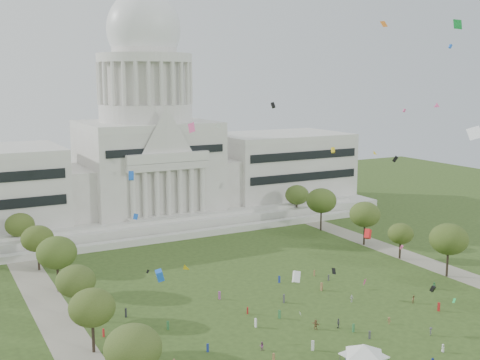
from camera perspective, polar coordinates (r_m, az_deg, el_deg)
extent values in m
plane|color=#33481C|center=(121.01, 10.46, -14.51)|extent=(400.00, 400.00, 0.00)
cube|color=silver|center=(217.61, -8.76, -2.99)|extent=(160.00, 60.00, 4.00)
cube|color=silver|center=(187.88, -5.36, -5.25)|extent=(130.00, 3.00, 2.00)
cube|color=silver|center=(194.69, -6.29, -4.28)|extent=(140.00, 3.00, 5.00)
cube|color=beige|center=(237.95, 3.82, 1.37)|extent=(50.00, 34.00, 22.00)
cube|color=beige|center=(205.58, -15.65, -1.13)|extent=(12.00, 26.00, 16.00)
cube|color=beige|center=(223.21, -2.02, 0.05)|extent=(12.00, 26.00, 16.00)
cube|color=beige|center=(213.77, -8.78, 1.15)|extent=(44.00, 38.00, 28.00)
cube|color=beige|center=(194.75, -6.83, 1.32)|extent=(28.00, 3.00, 2.40)
cube|color=black|center=(223.43, 6.16, 1.31)|extent=(46.00, 0.40, 11.00)
cylinder|color=beige|center=(211.81, -8.91, 6.34)|extent=(32.00, 32.00, 6.00)
cylinder|color=beige|center=(211.49, -8.98, 9.05)|extent=(28.00, 28.00, 14.00)
cylinder|color=silver|center=(211.59, -9.04, 11.35)|extent=(32.40, 32.40, 3.00)
cylinder|color=beige|center=(211.83, -9.08, 12.84)|extent=(22.00, 22.00, 8.00)
ellipsoid|color=white|center=(212.10, -9.11, 13.92)|extent=(25.00, 25.00, 26.20)
cube|color=gray|center=(127.50, -16.50, -13.45)|extent=(8.00, 160.00, 0.04)
cube|color=gray|center=(172.34, 16.80, -7.35)|extent=(8.00, 160.00, 0.04)
ellipsoid|color=#3A4D1E|center=(95.46, -10.12, -15.43)|extent=(8.86, 8.86, 7.25)
cylinder|color=black|center=(115.60, -13.74, -14.34)|extent=(0.56, 0.56, 5.47)
ellipsoid|color=#384B19|center=(113.39, -13.86, -11.66)|extent=(8.42, 8.42, 6.89)
cylinder|color=black|center=(160.53, 19.05, -7.58)|extent=(0.56, 0.56, 6.20)
ellipsoid|color=#324915|center=(158.77, 19.19, -5.31)|extent=(9.55, 9.55, 7.82)
cylinder|color=black|center=(130.82, -15.20, -11.55)|extent=(0.56, 0.56, 5.27)
ellipsoid|color=#35481B|center=(128.93, -15.31, -9.23)|extent=(8.12, 8.12, 6.65)
cylinder|color=black|center=(172.34, 14.92, -6.48)|extent=(0.56, 0.56, 4.56)
ellipsoid|color=#344815|center=(171.09, 14.99, -4.93)|extent=(7.01, 7.01, 5.74)
cylinder|color=black|center=(147.79, -16.87, -8.99)|extent=(0.56, 0.56, 6.03)
ellipsoid|color=#344E17|center=(145.92, -16.99, -6.60)|extent=(9.29, 9.29, 7.60)
cylinder|color=black|center=(183.56, 11.70, -5.13)|extent=(0.56, 0.56, 5.97)
ellipsoid|color=#384E1A|center=(182.07, 11.76, -3.21)|extent=(9.19, 9.19, 7.52)
cylinder|color=black|center=(165.19, -18.55, -7.21)|extent=(0.56, 0.56, 5.41)
ellipsoid|color=#364815|center=(163.67, -18.66, -5.29)|extent=(8.33, 8.33, 6.81)
cylinder|color=black|center=(198.13, 7.68, -3.86)|extent=(0.56, 0.56, 6.37)
ellipsoid|color=#375218|center=(196.67, 7.72, -1.95)|extent=(9.82, 9.82, 8.03)
cylinder|color=black|center=(182.26, -20.05, -5.74)|extent=(0.56, 0.56, 5.32)
ellipsoid|color=#394D17|center=(180.90, -20.15, -4.02)|extent=(8.19, 8.19, 6.70)
cylinder|color=black|center=(213.95, 5.40, -2.93)|extent=(0.56, 0.56, 5.47)
ellipsoid|color=#37501B|center=(212.77, 5.43, -1.41)|extent=(8.42, 8.42, 6.89)
cylinder|color=#4C4C4C|center=(109.36, 9.45, -16.48)|extent=(0.12, 0.12, 2.55)
cylinder|color=#4C4C4C|center=(112.65, 11.85, -15.74)|extent=(0.12, 0.12, 2.55)
cube|color=white|center=(108.41, 11.67, -15.98)|extent=(6.81, 6.81, 0.20)
pyramid|color=white|center=(107.93, 11.69, -15.44)|extent=(9.54, 9.54, 2.04)
imported|color=#33723F|center=(151.01, 17.93, -9.51)|extent=(0.89, 0.99, 1.71)
imported|color=olive|center=(140.84, 16.15, -10.81)|extent=(1.00, 0.95, 1.77)
imported|color=olive|center=(128.37, 13.95, -12.81)|extent=(0.94, 1.10, 1.52)
imported|color=#4C4C51|center=(124.53, 9.30, -13.26)|extent=(1.03, 1.32, 1.98)
imported|color=olive|center=(123.33, 7.19, -13.44)|extent=(1.39, 1.98, 1.99)
imported|color=silver|center=(119.09, 18.68, -14.87)|extent=(0.64, 0.85, 1.57)
imported|color=navy|center=(111.43, 10.02, -16.15)|extent=(0.87, 0.81, 1.94)
imported|color=#994C8C|center=(114.10, 2.07, -15.45)|extent=(0.91, 0.78, 1.60)
imported|color=#4C4C51|center=(125.35, 17.65, -13.52)|extent=(1.12, 1.19, 1.68)
imported|color=silver|center=(138.31, 10.54, -10.98)|extent=(0.86, 1.11, 1.68)
cube|color=#4C4C51|center=(120.97, 12.19, -14.17)|extent=(0.49, 0.46, 1.57)
cube|color=olive|center=(154.09, 7.06, -8.75)|extent=(0.46, 0.38, 1.49)
cube|color=#26262B|center=(130.28, -10.77, -12.26)|extent=(0.53, 0.60, 1.92)
cube|color=#994C8C|center=(137.73, -1.96, -10.88)|extent=(0.53, 0.56, 1.82)
cube|color=#26262B|center=(120.76, -9.22, -14.04)|extent=(0.57, 0.55, 1.86)
cube|color=silver|center=(114.63, 6.91, -15.32)|extent=(0.54, 0.59, 1.89)
cube|color=#4C4C51|center=(151.16, 8.39, -9.15)|extent=(0.47, 0.43, 1.50)
cube|color=olive|center=(144.20, 7.74, -9.98)|extent=(0.41, 0.56, 1.92)
cube|color=#B21E1E|center=(137.86, 18.33, -11.35)|extent=(0.52, 0.59, 1.89)
cube|color=#B21E1E|center=(129.71, 0.72, -12.28)|extent=(0.45, 0.46, 1.51)
cube|color=olive|center=(110.26, 3.21, -16.44)|extent=(0.37, 0.45, 1.47)
cube|color=#33723F|center=(123.30, 10.70, -13.62)|extent=(0.48, 0.34, 1.67)
cube|color=silver|center=(123.37, 1.50, -13.38)|extent=(0.31, 0.50, 1.87)
cube|color=#4C4C51|center=(135.99, 4.18, -11.15)|extent=(0.59, 0.57, 1.92)
cube|color=navy|center=(148.37, 3.75, -9.38)|extent=(0.48, 0.54, 1.72)
cube|color=#33723F|center=(127.72, 3.76, -12.59)|extent=(0.48, 0.56, 1.79)
cube|color=navy|center=(113.53, -3.08, -15.60)|extent=(0.47, 0.37, 1.56)
cube|color=#33723F|center=(123.10, -6.85, -13.53)|extent=(0.55, 0.48, 1.77)
cube|color=#B21E1E|center=(122.10, -12.81, -13.94)|extent=(0.31, 0.46, 1.64)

